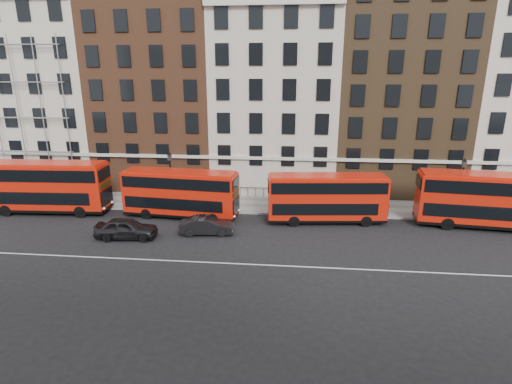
# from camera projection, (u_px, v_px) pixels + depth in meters

# --- Properties ---
(ground) EXTENTS (120.00, 120.00, 0.00)m
(ground) POSITION_uv_depth(u_px,v_px,m) (260.00, 252.00, 28.73)
(ground) COLOR black
(ground) RESTS_ON ground
(pavement) EXTENTS (80.00, 5.00, 0.15)m
(pavement) POSITION_uv_depth(u_px,v_px,m) (270.00, 205.00, 38.72)
(pavement) COLOR slate
(pavement) RESTS_ON ground
(kerb) EXTENTS (80.00, 0.30, 0.16)m
(kerb) POSITION_uv_depth(u_px,v_px,m) (268.00, 214.00, 36.34)
(kerb) COLOR gray
(kerb) RESTS_ON ground
(road_centre_line) EXTENTS (70.00, 0.12, 0.01)m
(road_centre_line) POSITION_uv_depth(u_px,v_px,m) (258.00, 265.00, 26.83)
(road_centre_line) COLOR white
(road_centre_line) RESTS_ON ground
(building_terrace) EXTENTS (64.00, 11.95, 22.00)m
(building_terrace) POSITION_uv_depth(u_px,v_px,m) (272.00, 94.00, 42.86)
(building_terrace) COLOR beige
(building_terrace) RESTS_ON ground
(bus_a) EXTENTS (11.40, 3.24, 4.74)m
(bus_a) POSITION_uv_depth(u_px,v_px,m) (44.00, 186.00, 36.15)
(bus_a) COLOR red
(bus_a) RESTS_ON ground
(bus_b) EXTENTS (10.26, 3.38, 4.23)m
(bus_b) POSITION_uv_depth(u_px,v_px,m) (180.00, 193.00, 35.04)
(bus_b) COLOR red
(bus_b) RESTS_ON ground
(bus_c) EXTENTS (10.16, 3.38, 4.19)m
(bus_c) POSITION_uv_depth(u_px,v_px,m) (326.00, 197.00, 33.84)
(bus_c) COLOR red
(bus_c) RESTS_ON ground
(bus_d) EXTENTS (11.19, 3.82, 4.61)m
(bus_d) POSITION_uv_depth(u_px,v_px,m) (488.00, 199.00, 32.55)
(bus_d) COLOR red
(bus_d) RESTS_ON ground
(car_rear) EXTENTS (4.88, 2.27, 1.62)m
(car_rear) POSITION_uv_depth(u_px,v_px,m) (126.00, 228.00, 30.94)
(car_rear) COLOR black
(car_rear) RESTS_ON ground
(car_front) EXTENTS (4.45, 1.99, 1.42)m
(car_front) POSITION_uv_depth(u_px,v_px,m) (207.00, 226.00, 31.75)
(car_front) COLOR black
(car_front) RESTS_ON ground
(lamp_post_left) EXTENTS (0.44, 0.44, 5.33)m
(lamp_post_left) POSITION_uv_depth(u_px,v_px,m) (171.00, 178.00, 36.89)
(lamp_post_left) COLOR black
(lamp_post_left) RESTS_ON pavement
(lamp_post_right) EXTENTS (0.44, 0.44, 5.33)m
(lamp_post_right) POSITION_uv_depth(u_px,v_px,m) (461.00, 186.00, 34.26)
(lamp_post_right) COLOR black
(lamp_post_right) RESTS_ON pavement
(iron_railings) EXTENTS (6.60, 0.06, 1.00)m
(iron_railings) POSITION_uv_depth(u_px,v_px,m) (271.00, 193.00, 40.65)
(iron_railings) COLOR black
(iron_railings) RESTS_ON pavement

